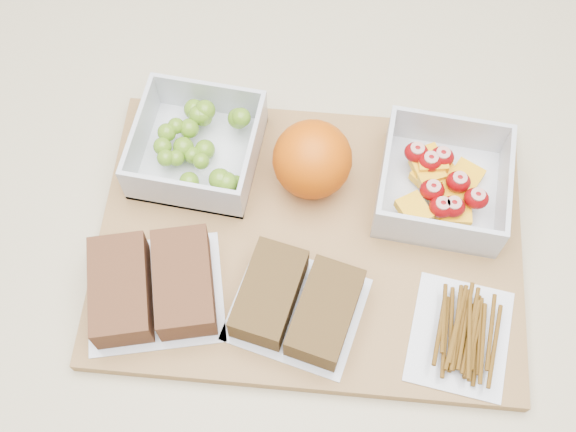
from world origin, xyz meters
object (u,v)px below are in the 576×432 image
(grape_container, at_px, (199,145))
(fruit_container, at_px, (442,184))
(orange, at_px, (312,159))
(pretzel_bag, at_px, (462,333))
(sandwich_bag_center, at_px, (297,303))
(cutting_board, at_px, (310,241))
(sandwich_bag_left, at_px, (153,286))

(grape_container, height_order, fruit_container, same)
(orange, bearing_deg, pretzel_bag, -39.90)
(grape_container, distance_m, sandwich_bag_center, 0.20)
(cutting_board, bearing_deg, pretzel_bag, -31.01)
(grape_container, xyz_separation_m, fruit_container, (0.25, 0.00, -0.00))
(fruit_container, xyz_separation_m, sandwich_bag_center, (-0.12, -0.15, -0.00))
(grape_container, relative_size, sandwich_bag_center, 0.92)
(sandwich_bag_left, relative_size, pretzel_bag, 1.38)
(cutting_board, relative_size, sandwich_bag_center, 3.14)
(fruit_container, height_order, sandwich_bag_center, fruit_container)
(cutting_board, distance_m, sandwich_bag_center, 0.08)
(cutting_board, distance_m, pretzel_bag, 0.17)
(fruit_container, xyz_separation_m, sandwich_bag_left, (-0.25, -0.16, -0.00))
(orange, relative_size, pretzel_bag, 0.70)
(grape_container, xyz_separation_m, orange, (0.12, -0.00, 0.02))
(pretzel_bag, bearing_deg, sandwich_bag_center, -178.65)
(grape_container, xyz_separation_m, sandwich_bag_left, (-0.01, -0.16, -0.00))
(orange, bearing_deg, sandwich_bag_center, -85.22)
(sandwich_bag_center, xyz_separation_m, pretzel_bag, (0.15, 0.00, -0.01))
(sandwich_bag_center, distance_m, pretzel_bag, 0.15)
(grape_container, distance_m, sandwich_bag_left, 0.16)
(cutting_board, bearing_deg, orange, 93.38)
(cutting_board, relative_size, sandwich_bag_left, 2.68)
(cutting_board, distance_m, fruit_container, 0.14)
(cutting_board, xyz_separation_m, pretzel_bag, (0.16, -0.07, 0.02))
(cutting_board, relative_size, orange, 5.28)
(cutting_board, height_order, fruit_container, fruit_container)
(sandwich_bag_left, height_order, pretzel_bag, sandwich_bag_left)
(grape_container, bearing_deg, pretzel_bag, -26.76)
(orange, bearing_deg, fruit_container, 3.41)
(orange, height_order, sandwich_bag_left, orange)
(grape_container, relative_size, fruit_container, 0.99)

